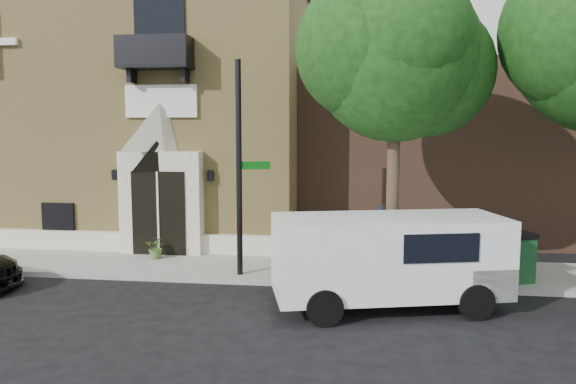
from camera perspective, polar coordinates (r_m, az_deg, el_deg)
name	(u,v)px	position (r m, az deg, el deg)	size (l,w,h in m)	color
ground	(163,282)	(15.47, -12.61, -8.91)	(120.00, 120.00, 0.00)	black
sidewalk	(214,267)	(16.54, -7.53, -7.53)	(42.00, 3.00, 0.15)	gray
church	(158,114)	(23.42, -13.06, 7.75)	(12.20, 11.01, 9.30)	tan
neighbour_building	(538,150)	(23.97, 24.06, 3.88)	(18.00, 8.00, 6.40)	brown
street_tree_left	(397,55)	(14.45, 11.00, 13.52)	(4.97, 4.38, 7.77)	#38281C
cargo_van	(397,257)	(12.99, 10.99, -6.52)	(5.49, 3.27, 2.10)	white
street_sign	(240,168)	(14.90, -4.93, 2.41)	(1.06, 0.88, 5.69)	black
fire_hydrant	(308,262)	(15.06, 2.01, -7.13)	(0.43, 0.35, 0.76)	#AB191B
dumpster	(491,256)	(15.43, 19.94, -6.15)	(2.21, 1.73, 1.27)	#0F3A1C
planter	(156,247)	(17.46, -13.22, -5.49)	(0.62, 0.54, 0.69)	#4C6F2D
pedestrian_near	(379,239)	(15.44, 9.27, -4.71)	(0.69, 0.45, 1.88)	black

